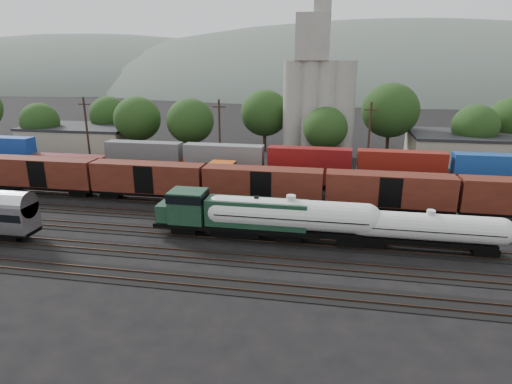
% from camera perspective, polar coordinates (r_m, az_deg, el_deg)
% --- Properties ---
extents(ground, '(600.00, 600.00, 0.00)m').
position_cam_1_polar(ground, '(50.00, 2.08, -4.09)').
color(ground, black).
extents(tracks, '(180.00, 33.20, 0.20)m').
position_cam_1_polar(tracks, '(49.99, 2.08, -4.04)').
color(tracks, black).
rests_on(tracks, ground).
extents(green_locomotive, '(17.62, 3.11, 4.66)m').
position_cam_1_polar(green_locomotive, '(45.20, -3.80, -2.90)').
color(green_locomotive, black).
rests_on(green_locomotive, ground).
extents(tank_car_a, '(18.20, 3.26, 4.77)m').
position_cam_1_polar(tank_car_a, '(44.06, 4.63, -3.23)').
color(tank_car_a, silver).
rests_on(tank_car_a, ground).
extents(tank_car_b, '(15.52, 2.78, 4.07)m').
position_cam_1_polar(tank_car_b, '(45.06, 22.06, -4.56)').
color(tank_car_b, silver).
rests_on(tank_car_b, ground).
extents(orange_locomotive, '(16.97, 2.83, 4.24)m').
position_cam_1_polar(orange_locomotive, '(59.27, -0.54, 1.85)').
color(orange_locomotive, black).
rests_on(orange_locomotive, ground).
extents(boxcar_string, '(153.60, 2.90, 4.20)m').
position_cam_1_polar(boxcar_string, '(53.28, 9.08, 0.61)').
color(boxcar_string, black).
rests_on(boxcar_string, ground).
extents(container_wall, '(160.00, 2.60, 5.80)m').
position_cam_1_polar(container_wall, '(65.73, -6.47, 3.61)').
color(container_wall, black).
rests_on(container_wall, ground).
extents(grain_silo, '(13.40, 5.00, 29.00)m').
position_cam_1_polar(grain_silo, '(82.45, 8.23, 12.29)').
color(grain_silo, '#99968C').
rests_on(grain_silo, ground).
extents(industrial_sheds, '(119.38, 17.26, 5.10)m').
position_cam_1_polar(industrial_sheds, '(82.84, 10.27, 6.13)').
color(industrial_sheds, '#9E937F').
rests_on(industrial_sheds, ground).
extents(tree_band, '(165.48, 21.08, 13.98)m').
position_cam_1_polar(tree_band, '(82.77, 5.14, 9.68)').
color(tree_band, black).
rests_on(tree_band, ground).
extents(utility_poles, '(122.20, 0.36, 12.00)m').
position_cam_1_polar(utility_poles, '(69.45, 4.81, 7.29)').
color(utility_poles, black).
rests_on(utility_poles, ground).
extents(distant_hills, '(860.00, 286.00, 130.00)m').
position_cam_1_polar(distant_hills, '(309.02, 13.71, 9.64)').
color(distant_hills, '#59665B').
rests_on(distant_hills, ground).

